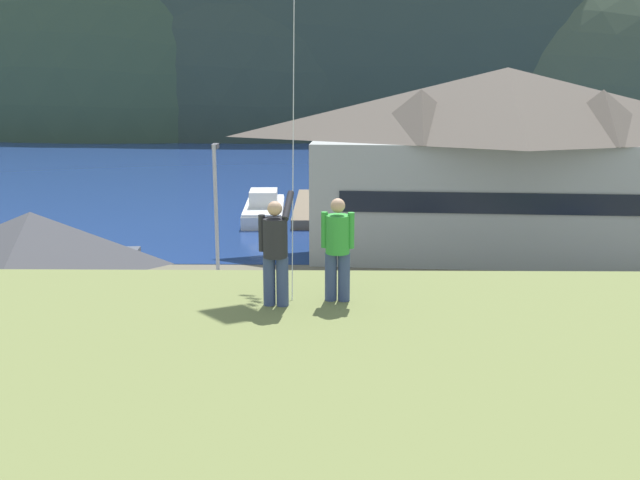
% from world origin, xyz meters
% --- Properties ---
extents(ground_plane, '(600.00, 600.00, 0.00)m').
position_xyz_m(ground_plane, '(0.00, 0.00, 0.00)').
color(ground_plane, '#66604C').
extents(parking_lot_pad, '(40.00, 20.00, 0.10)m').
position_xyz_m(parking_lot_pad, '(0.00, 5.00, 0.05)').
color(parking_lot_pad, gray).
rests_on(parking_lot_pad, ground).
extents(bay_water, '(360.00, 84.00, 0.03)m').
position_xyz_m(bay_water, '(0.00, 60.00, 0.01)').
color(bay_water, navy).
rests_on(bay_water, ground).
extents(far_hill_west_ridge, '(93.52, 63.76, 80.29)m').
position_xyz_m(far_hill_west_ridge, '(-33.00, 118.58, 0.00)').
color(far_hill_west_ridge, '#334733').
rests_on(far_hill_west_ridge, ground).
extents(far_hill_east_peak, '(93.38, 63.03, 82.53)m').
position_xyz_m(far_hill_east_peak, '(-12.80, 118.50, 0.00)').
color(far_hill_east_peak, '#2D3D33').
rests_on(far_hill_east_peak, ground).
extents(far_hill_center_saddle, '(147.61, 44.07, 89.85)m').
position_xyz_m(far_hill_center_saddle, '(-5.54, 110.61, 0.00)').
color(far_hill_center_saddle, '#2D3D33').
rests_on(far_hill_center_saddle, ground).
extents(far_hill_far_shoulder, '(89.82, 53.40, 63.92)m').
position_xyz_m(far_hill_far_shoulder, '(43.11, 116.62, 0.00)').
color(far_hill_far_shoulder, '#3D4C38').
rests_on(far_hill_far_shoulder, ground).
extents(harbor_lodge, '(23.20, 11.12, 10.46)m').
position_xyz_m(harbor_lodge, '(10.55, 21.18, 5.56)').
color(harbor_lodge, '#999E99').
rests_on(harbor_lodge, ground).
extents(storage_shed_near_lot, '(7.08, 6.41, 5.60)m').
position_xyz_m(storage_shed_near_lot, '(-9.31, 3.98, 2.91)').
color(storage_shed_near_lot, '#474C56').
rests_on(storage_shed_near_lot, ground).
extents(wharf_dock, '(3.20, 12.92, 0.70)m').
position_xyz_m(wharf_dock, '(-0.24, 33.09, 0.35)').
color(wharf_dock, '#70604C').
rests_on(wharf_dock, ground).
extents(moored_boat_wharfside, '(3.07, 8.59, 2.16)m').
position_xyz_m(moored_boat_wharfside, '(-3.96, 30.60, 0.72)').
color(moored_boat_wharfside, silver).
rests_on(moored_boat_wharfside, ground).
extents(parked_car_front_row_silver, '(4.26, 2.17, 1.82)m').
position_xyz_m(parked_car_front_row_silver, '(-2.90, 6.61, 1.06)').
color(parked_car_front_row_silver, silver).
rests_on(parked_car_front_row_silver, parking_lot_pad).
extents(parked_car_corner_spot, '(4.22, 2.09, 1.82)m').
position_xyz_m(parked_car_corner_spot, '(1.49, 1.60, 1.06)').
color(parked_car_corner_spot, slate).
rests_on(parked_car_corner_spot, parking_lot_pad).
extents(parked_car_front_row_red, '(4.27, 2.19, 1.82)m').
position_xyz_m(parked_car_front_row_red, '(5.68, 6.54, 1.06)').
color(parked_car_front_row_red, black).
rests_on(parked_car_front_row_red, parking_lot_pad).
extents(parked_car_back_row_left, '(4.30, 2.25, 1.82)m').
position_xyz_m(parked_car_back_row_left, '(-3.61, 1.36, 1.06)').
color(parked_car_back_row_left, '#236633').
rests_on(parked_car_back_row_left, parking_lot_pad).
extents(parked_car_front_row_end, '(4.33, 2.32, 1.82)m').
position_xyz_m(parked_car_front_row_end, '(6.73, 0.46, 1.06)').
color(parked_car_front_row_end, silver).
rests_on(parked_car_front_row_end, parking_lot_pad).
extents(parking_light_pole, '(0.24, 0.78, 7.12)m').
position_xyz_m(parking_light_pole, '(-4.14, 10.55, 4.20)').
color(parking_light_pole, '#ADADB2').
rests_on(parking_light_pole, parking_lot_pad).
extents(person_kite_flyer, '(0.57, 0.63, 1.86)m').
position_xyz_m(person_kite_flyer, '(-0.19, -7.96, 7.30)').
color(person_kite_flyer, '#384770').
rests_on(person_kite_flyer, grassy_hill_foreground).
extents(person_companion, '(0.55, 0.40, 1.74)m').
position_xyz_m(person_companion, '(0.82, -7.69, 7.28)').
color(person_companion, '#384770').
rests_on(person_companion, grassy_hill_foreground).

